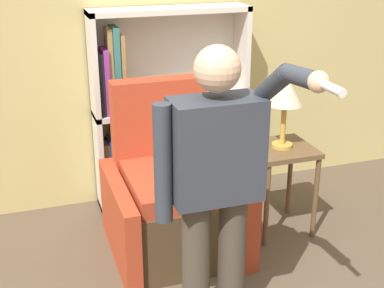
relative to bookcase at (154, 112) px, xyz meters
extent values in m
cube|color=tan|center=(-0.03, 0.16, 0.63)|extent=(8.00, 0.06, 2.80)
cube|color=silver|center=(-0.46, -0.02, 0.02)|extent=(0.04, 0.28, 1.57)
cube|color=silver|center=(0.73, -0.02, 0.02)|extent=(0.04, 0.28, 1.57)
cube|color=silver|center=(0.13, 0.11, 0.02)|extent=(1.22, 0.01, 1.57)
cube|color=silver|center=(0.13, -0.02, -0.75)|extent=(1.22, 0.28, 0.04)
cube|color=silver|center=(0.13, -0.02, 0.02)|extent=(1.22, 0.28, 0.04)
cube|color=silver|center=(0.13, -0.02, 0.78)|extent=(1.22, 0.28, 0.04)
cube|color=#9E7A47|center=(-0.41, -0.02, -0.47)|extent=(0.04, 0.18, 0.53)
cube|color=#1E47B2|center=(-0.37, -0.02, -0.45)|extent=(0.03, 0.19, 0.55)
cube|color=orange|center=(-0.33, -0.02, -0.39)|extent=(0.04, 0.20, 0.69)
cube|color=white|center=(-0.29, -0.02, -0.43)|extent=(0.03, 0.23, 0.60)
cube|color=#5B99A8|center=(-0.24, -0.02, -0.41)|extent=(0.03, 0.16, 0.63)
cube|color=black|center=(-0.41, -0.02, 0.27)|extent=(0.03, 0.22, 0.47)
cube|color=purple|center=(-0.37, -0.02, 0.28)|extent=(0.04, 0.21, 0.49)
cube|color=#9E7A47|center=(-0.33, -0.02, 0.36)|extent=(0.03, 0.17, 0.64)
cube|color=#337070|center=(-0.29, -0.02, 0.36)|extent=(0.05, 0.21, 0.65)
cube|color=#9E7A47|center=(-0.25, -0.02, 0.33)|extent=(0.03, 0.24, 0.59)
cube|color=#4C3823|center=(-0.06, -0.77, -0.53)|extent=(0.68, 0.83, 0.48)
cube|color=#B23D23|center=(-0.06, -0.81, -0.23)|extent=(0.64, 0.71, 0.12)
cube|color=#B23D23|center=(-0.06, -0.40, -0.08)|extent=(0.68, 0.16, 0.90)
cube|color=#B23D23|center=(-0.45, -0.77, -0.49)|extent=(0.10, 0.91, 0.56)
cube|color=#B23D23|center=(0.32, -0.77, -0.49)|extent=(0.10, 0.91, 0.56)
cylinder|color=#473D33|center=(-0.20, -1.63, -0.36)|extent=(0.15, 0.15, 0.82)
cylinder|color=#473D33|center=(0.00, -1.63, -0.36)|extent=(0.15, 0.15, 0.82)
cube|color=#333842|center=(-0.10, -1.63, 0.32)|extent=(0.46, 0.24, 0.53)
sphere|color=#DBAD89|center=(-0.10, -1.63, 0.72)|extent=(0.23, 0.23, 0.23)
cylinder|color=#333842|center=(-0.37, -1.63, 0.27)|extent=(0.09, 0.09, 0.61)
cylinder|color=#333842|center=(0.14, -1.74, 0.66)|extent=(0.09, 0.28, 0.23)
cylinder|color=#333842|center=(0.14, -1.99, 0.75)|extent=(0.08, 0.27, 0.10)
sphere|color=#DBAD89|center=(0.14, -2.12, 0.76)|extent=(0.09, 0.09, 0.09)
cylinder|color=white|center=(0.14, -2.21, 0.76)|extent=(0.04, 0.15, 0.04)
cube|color=brown|center=(0.75, -0.75, -0.13)|extent=(0.44, 0.44, 0.04)
cylinder|color=brown|center=(0.55, -0.94, -0.46)|extent=(0.04, 0.04, 0.63)
cylinder|color=brown|center=(0.94, -0.94, -0.46)|extent=(0.04, 0.04, 0.63)
cylinder|color=brown|center=(0.55, -0.56, -0.46)|extent=(0.04, 0.04, 0.63)
cylinder|color=brown|center=(0.94, -0.56, -0.46)|extent=(0.04, 0.04, 0.63)
cylinder|color=gold|center=(0.75, -0.75, -0.10)|extent=(0.15, 0.15, 0.02)
cylinder|color=gold|center=(0.75, -0.75, 0.06)|extent=(0.04, 0.04, 0.29)
cone|color=beige|center=(0.75, -0.75, 0.31)|extent=(0.24, 0.24, 0.21)
camera|label=1|loc=(-0.98, -3.91, 1.31)|focal=50.00mm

